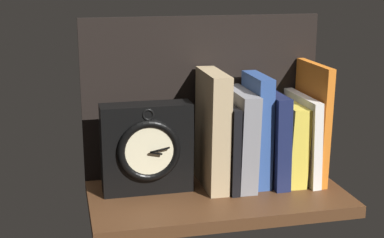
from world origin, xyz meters
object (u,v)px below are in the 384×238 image
(book_blue_modern, at_px, (257,129))
(book_yellow_seinlanguage, at_px, (288,141))
(book_gray_chess, at_px, (240,138))
(framed_clock, at_px, (147,148))
(book_navy_bierce, at_px, (271,137))
(book_black_skeptic, at_px, (226,144))
(book_white_catcher, at_px, (302,137))
(book_orange_pandolfini, at_px, (312,121))
(book_tan_shortstories, at_px, (212,130))

(book_blue_modern, relative_size, book_yellow_seinlanguage, 1.37)
(book_gray_chess, bearing_deg, framed_clock, -178.79)
(framed_clock, bearing_deg, book_navy_bierce, 0.89)
(book_yellow_seinlanguage, height_order, framed_clock, framed_clock)
(book_navy_bierce, bearing_deg, book_black_skeptic, 180.00)
(book_blue_modern, distance_m, book_yellow_seinlanguage, 0.08)
(book_white_catcher, bearing_deg, book_gray_chess, 180.00)
(book_orange_pandolfini, bearing_deg, framed_clock, -179.34)
(book_navy_bierce, height_order, book_orange_pandolfini, book_orange_pandolfini)
(book_white_catcher, bearing_deg, book_blue_modern, 180.00)
(book_black_skeptic, distance_m, book_white_catcher, 0.18)
(book_blue_modern, xyz_separation_m, book_white_catcher, (0.11, 0.00, -0.02))
(book_tan_shortstories, height_order, framed_clock, book_tan_shortstories)
(book_black_skeptic, relative_size, book_gray_chess, 0.89)
(book_gray_chess, xyz_separation_m, book_orange_pandolfini, (0.17, 0.00, 0.03))
(book_black_skeptic, bearing_deg, book_blue_modern, 0.00)
(book_white_catcher, bearing_deg, book_yellow_seinlanguage, 180.00)
(book_tan_shortstories, distance_m, book_black_skeptic, 0.05)
(book_tan_shortstories, bearing_deg, book_black_skeptic, 0.00)
(book_tan_shortstories, height_order, book_gray_chess, book_tan_shortstories)
(book_white_catcher, bearing_deg, book_black_skeptic, 180.00)
(book_yellow_seinlanguage, xyz_separation_m, book_orange_pandolfini, (0.05, 0.00, 0.04))
(book_gray_chess, xyz_separation_m, book_yellow_seinlanguage, (0.11, 0.00, -0.02))
(book_black_skeptic, xyz_separation_m, book_orange_pandolfini, (0.20, 0.00, 0.04))
(book_tan_shortstories, relative_size, book_black_skeptic, 1.36)
(book_gray_chess, height_order, framed_clock, book_gray_chess)
(book_blue_modern, bearing_deg, book_tan_shortstories, 180.00)
(book_tan_shortstories, relative_size, book_blue_modern, 1.05)
(book_black_skeptic, xyz_separation_m, book_yellow_seinlanguage, (0.14, 0.00, -0.00))
(book_navy_bierce, relative_size, book_white_catcher, 1.05)
(book_gray_chess, height_order, book_orange_pandolfini, book_orange_pandolfini)
(book_yellow_seinlanguage, bearing_deg, book_tan_shortstories, 180.00)
(book_navy_bierce, xyz_separation_m, framed_clock, (-0.27, -0.00, -0.00))
(book_black_skeptic, height_order, framed_clock, framed_clock)
(book_white_catcher, height_order, book_orange_pandolfini, book_orange_pandolfini)
(book_gray_chess, distance_m, book_orange_pandolfini, 0.17)
(book_white_catcher, xyz_separation_m, book_orange_pandolfini, (0.02, 0.00, 0.03))
(book_black_skeptic, distance_m, book_yellow_seinlanguage, 0.14)
(book_black_skeptic, bearing_deg, book_gray_chess, 0.00)
(book_blue_modern, xyz_separation_m, framed_clock, (-0.24, -0.00, -0.02))
(book_black_skeptic, bearing_deg, book_orange_pandolfini, 0.00)
(framed_clock, bearing_deg, book_white_catcher, 0.70)
(book_tan_shortstories, bearing_deg, book_blue_modern, 0.00)
(book_gray_chess, bearing_deg, book_orange_pandolfini, 0.00)
(book_gray_chess, bearing_deg, book_black_skeptic, 180.00)
(book_navy_bierce, bearing_deg, book_tan_shortstories, 180.00)
(book_gray_chess, bearing_deg, book_navy_bierce, 0.00)
(book_navy_bierce, distance_m, book_yellow_seinlanguage, 0.04)
(book_orange_pandolfini, bearing_deg, book_white_catcher, 180.00)
(book_gray_chess, height_order, book_yellow_seinlanguage, book_gray_chess)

